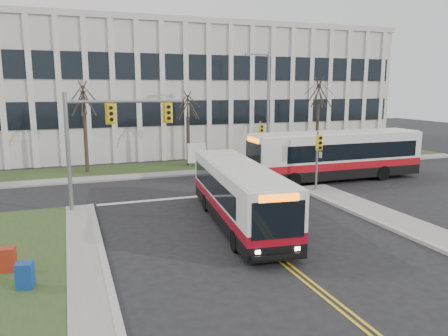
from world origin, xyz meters
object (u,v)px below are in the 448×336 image
at_px(bus_main, 239,196).
at_px(bus_cross, 335,157).
at_px(directory_sign, 197,153).
at_px(newspaper_box_red, 8,261).
at_px(newspaper_box_blue, 25,277).
at_px(streetlight, 266,103).

height_order(bus_main, bus_cross, bus_cross).
height_order(directory_sign, newspaper_box_red, directory_sign).
bearing_deg(bus_cross, bus_main, -54.77).
relative_size(directory_sign, newspaper_box_red, 2.11).
bearing_deg(bus_main, newspaper_box_blue, -148.89).
xyz_separation_m(directory_sign, bus_main, (-2.37, -15.14, 0.24)).
bearing_deg(directory_sign, newspaper_box_red, -124.25).
bearing_deg(bus_main, bus_cross, 41.63).
relative_size(streetlight, newspaper_box_blue, 9.68).
height_order(streetlight, newspaper_box_blue, streetlight).
bearing_deg(newspaper_box_blue, bus_cross, 41.28).
distance_m(bus_main, newspaper_box_red, 9.99).
bearing_deg(directory_sign, streetlight, -13.23).
bearing_deg(newspaper_box_blue, streetlight, 57.53).
xyz_separation_m(streetlight, bus_cross, (2.21, -6.70, -3.53)).
bearing_deg(bus_cross, newspaper_box_blue, -59.44).
relative_size(streetlight, newspaper_box_red, 9.68).
bearing_deg(newspaper_box_red, bus_cross, 33.28).
bearing_deg(newspaper_box_red, directory_sign, 63.04).
xyz_separation_m(bus_cross, newspaper_box_red, (-19.74, -9.63, -1.19)).
bearing_deg(streetlight, newspaper_box_blue, -133.19).
distance_m(directory_sign, newspaper_box_blue, 22.36).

